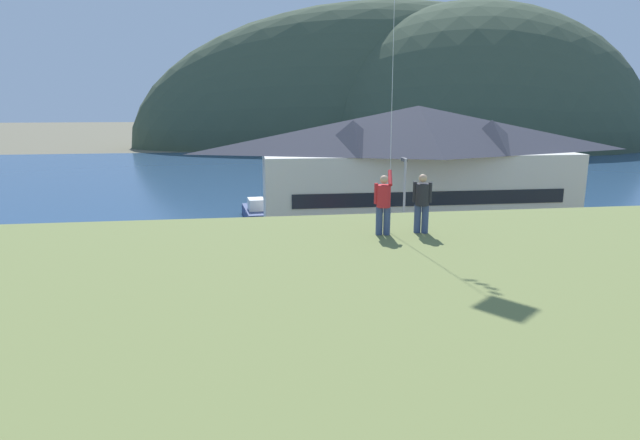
% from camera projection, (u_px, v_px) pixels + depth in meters
% --- Properties ---
extents(ground_plane, '(600.00, 600.00, 0.00)m').
position_uv_depth(ground_plane, '(352.00, 345.00, 25.16)').
color(ground_plane, '#66604C').
extents(parking_lot_pad, '(40.00, 20.00, 0.10)m').
position_uv_depth(parking_lot_pad, '(334.00, 305.00, 29.98)').
color(parking_lot_pad, slate).
rests_on(parking_lot_pad, ground).
extents(bay_water, '(360.00, 84.00, 0.03)m').
position_uv_depth(bay_water, '(276.00, 176.00, 83.15)').
color(bay_water, navy).
rests_on(bay_water, ground).
extents(far_hill_west_ridge, '(139.01, 44.45, 73.52)m').
position_uv_depth(far_hill_west_ridge, '(399.00, 145.00, 143.51)').
color(far_hill_west_ridge, '#3D4C38').
rests_on(far_hill_west_ridge, ground).
extents(far_hill_east_peak, '(93.41, 68.87, 73.01)m').
position_uv_depth(far_hill_east_peak, '(470.00, 145.00, 143.41)').
color(far_hill_east_peak, '#3D4C38').
rests_on(far_hill_east_peak, ground).
extents(harbor_lodge, '(27.28, 9.52, 10.97)m').
position_uv_depth(harbor_lodge, '(416.00, 168.00, 44.81)').
color(harbor_lodge, beige).
rests_on(harbor_lodge, ground).
extents(storage_shed_near_lot, '(8.31, 6.24, 5.11)m').
position_uv_depth(storage_shed_near_lot, '(138.00, 269.00, 27.95)').
color(storage_shed_near_lot, '#338475').
rests_on(storage_shed_near_lot, ground).
extents(storage_shed_waterside, '(5.93, 5.24, 4.16)m').
position_uv_depth(storage_shed_waterside, '(336.00, 216.00, 43.48)').
color(storage_shed_waterside, beige).
rests_on(storage_shed_waterside, ground).
extents(wharf_dock, '(3.20, 11.97, 0.70)m').
position_uv_depth(wharf_dock, '(288.00, 209.00, 55.50)').
color(wharf_dock, '#70604C').
rests_on(wharf_dock, ground).
extents(moored_boat_wharfside, '(2.78, 6.85, 2.16)m').
position_uv_depth(moored_boat_wharfside, '(256.00, 212.00, 51.95)').
color(moored_boat_wharfside, navy).
rests_on(moored_boat_wharfside, ground).
extents(moored_boat_outer_mooring, '(2.75, 6.75, 2.16)m').
position_uv_depth(moored_boat_outer_mooring, '(323.00, 209.00, 53.67)').
color(moored_boat_outer_mooring, silver).
rests_on(moored_boat_outer_mooring, ground).
extents(parked_car_front_row_end, '(4.33, 2.32, 1.82)m').
position_uv_depth(parked_car_front_row_end, '(296.00, 314.00, 26.09)').
color(parked_car_front_row_end, slate).
rests_on(parked_car_front_row_end, parking_lot_pad).
extents(parked_car_mid_row_near, '(4.27, 2.19, 1.82)m').
position_uv_depth(parked_car_mid_row_near, '(564.00, 275.00, 31.98)').
color(parked_car_mid_row_near, slate).
rests_on(parked_car_mid_row_near, parking_lot_pad).
extents(parked_car_corner_spot, '(4.32, 2.29, 1.82)m').
position_uv_depth(parked_car_corner_spot, '(431.00, 323.00, 25.09)').
color(parked_car_corner_spot, red).
rests_on(parked_car_corner_spot, parking_lot_pad).
extents(parked_car_lone_by_shed, '(4.28, 2.21, 1.82)m').
position_uv_depth(parked_car_lone_by_shed, '(34.00, 298.00, 28.22)').
color(parked_car_lone_by_shed, '#236633').
rests_on(parked_car_lone_by_shed, parking_lot_pad).
extents(parked_car_front_row_red, '(4.33, 2.31, 1.82)m').
position_uv_depth(parked_car_front_row_red, '(256.00, 277.00, 31.64)').
color(parked_car_front_row_red, '#B28923').
rests_on(parked_car_front_row_red, parking_lot_pad).
extents(parked_car_mid_row_far, '(4.23, 2.11, 1.82)m').
position_uv_depth(parked_car_mid_row_far, '(460.00, 279.00, 31.40)').
color(parked_car_mid_row_far, slate).
rests_on(parked_car_mid_row_far, parking_lot_pad).
extents(parked_car_back_row_right, '(4.35, 2.36, 1.82)m').
position_uv_depth(parked_car_back_row_right, '(521.00, 312.00, 26.44)').
color(parked_car_back_row_right, black).
rests_on(parked_car_back_row_right, parking_lot_pad).
extents(parking_light_pole, '(0.24, 0.78, 7.58)m').
position_uv_depth(parking_light_pole, '(404.00, 208.00, 35.16)').
color(parking_light_pole, '#ADADB2').
rests_on(parking_light_pole, parking_lot_pad).
extents(person_kite_flyer, '(0.60, 0.62, 1.86)m').
position_uv_depth(person_kite_flyer, '(383.00, 202.00, 15.29)').
color(person_kite_flyer, '#384770').
rests_on(person_kite_flyer, grassy_hill_foreground).
extents(person_companion, '(0.52, 0.40, 1.74)m').
position_uv_depth(person_companion, '(422.00, 202.00, 15.52)').
color(person_companion, '#384770').
rests_on(person_companion, grassy_hill_foreground).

